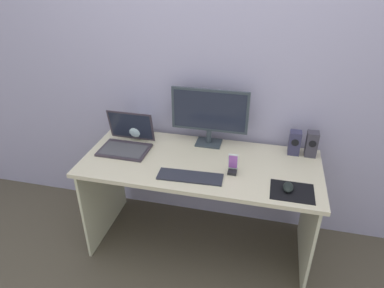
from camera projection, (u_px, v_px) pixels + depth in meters
The scene contains 12 objects.
ground_plane at pixel (199, 242), 2.63m from camera, with size 8.00×8.00×0.00m, color #4C4436.
wall_back at pixel (213, 68), 2.36m from camera, with size 6.00×0.04×2.50m, color #A29DBB.
desk at pixel (200, 179), 2.34m from camera, with size 1.57×0.68×0.73m.
monitor at pixel (210, 114), 2.37m from camera, with size 0.54×0.14×0.41m.
speaker_right at pixel (312, 144), 2.30m from camera, with size 0.07×0.08×0.18m.
speaker_near_monitor at pixel (295, 143), 2.33m from camera, with size 0.08×0.08×0.17m.
laptop at pixel (127, 142), 2.41m from camera, with size 0.34×0.29×0.24m.
fishbowl at pixel (139, 126), 2.54m from camera, with size 0.19×0.19×0.19m, color silver.
keyboard_external at pixel (190, 177), 2.11m from camera, with size 0.40×0.12×0.01m, color #262832.
mousepad at pixel (292, 191), 1.99m from camera, with size 0.25×0.20×0.00m, color black.
mouse at pixel (288, 187), 1.99m from camera, with size 0.06×0.10×0.04m, color black.
phone_in_dock at pixel (233, 166), 2.14m from camera, with size 0.06×0.06×0.14m.
Camera 1 is at (0.39, -1.89, 1.94)m, focal length 32.12 mm.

